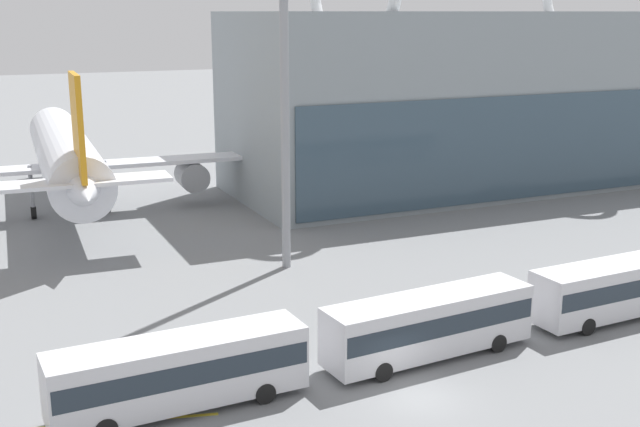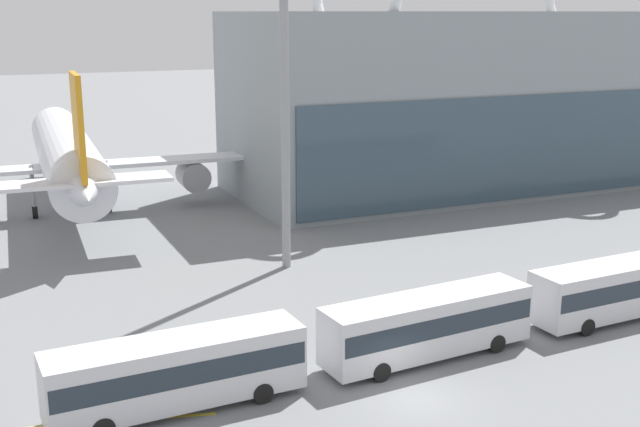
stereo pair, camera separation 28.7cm
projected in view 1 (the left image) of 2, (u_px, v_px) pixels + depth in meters
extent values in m
plane|color=slate|center=(418.00, 397.00, 37.83)|extent=(440.00, 440.00, 0.00)
cylinder|color=silver|center=(65.00, 154.00, 72.04)|extent=(6.40, 33.23, 4.86)
sphere|color=silver|center=(53.00, 129.00, 86.95)|extent=(4.76, 4.76, 4.76)
cone|color=silver|center=(83.00, 191.00, 57.14)|extent=(4.95, 7.46, 4.62)
cube|color=silver|center=(68.00, 167.00, 70.43)|extent=(39.43, 4.96, 0.35)
cylinder|color=gray|center=(192.00, 176.00, 74.73)|extent=(2.88, 3.41, 2.73)
cube|color=orange|center=(78.00, 127.00, 56.77)|extent=(0.65, 5.27, 7.51)
cube|color=silver|center=(82.00, 182.00, 57.75)|extent=(12.77, 3.79, 0.28)
cylinder|color=gray|center=(59.00, 161.00, 82.68)|extent=(0.36, 0.36, 4.22)
cylinder|color=black|center=(60.00, 181.00, 83.19)|extent=(0.50, 1.12, 1.10)
cylinder|color=gray|center=(32.00, 189.00, 69.74)|extent=(0.36, 0.36, 4.22)
cylinder|color=black|center=(34.00, 213.00, 70.26)|extent=(0.50, 1.12, 1.10)
cylinder|color=gray|center=(106.00, 184.00, 71.98)|extent=(0.36, 0.36, 4.22)
cylinder|color=black|center=(107.00, 206.00, 72.50)|extent=(0.50, 1.12, 1.10)
cylinder|color=silver|center=(512.00, 109.00, 105.84)|extent=(27.87, 28.86, 4.34)
sphere|color=silver|center=(493.00, 126.00, 89.50)|extent=(4.25, 4.25, 4.25)
cone|color=silver|center=(525.00, 96.00, 122.19)|extent=(8.41, 8.53, 4.12)
cube|color=silver|center=(513.00, 112.00, 108.02)|extent=(34.04, 32.80, 0.35)
cylinder|color=gray|center=(608.00, 126.00, 104.41)|extent=(4.28, 4.34, 2.15)
cylinder|color=gray|center=(425.00, 118.00, 112.29)|extent=(4.28, 4.34, 2.15)
cube|color=#1E4799|center=(527.00, 68.00, 120.35)|extent=(3.81, 3.96, 7.27)
cube|color=silver|center=(525.00, 93.00, 121.29)|extent=(10.36, 10.11, 0.28)
cylinder|color=gray|center=(499.00, 141.00, 95.51)|extent=(0.36, 0.36, 4.26)
cylinder|color=black|center=(498.00, 159.00, 96.03)|extent=(1.09, 1.11, 1.10)
cylinder|color=gray|center=(534.00, 127.00, 107.55)|extent=(0.36, 0.36, 4.26)
cylinder|color=black|center=(533.00, 142.00, 108.07)|extent=(1.09, 1.11, 1.10)
cylinder|color=gray|center=(492.00, 125.00, 109.38)|extent=(0.36, 0.36, 4.26)
cylinder|color=black|center=(491.00, 140.00, 109.90)|extent=(1.09, 1.11, 1.10)
cube|color=silver|center=(179.00, 371.00, 36.24)|extent=(11.88, 3.23, 3.01)
cube|color=#232D38|center=(179.00, 364.00, 36.16)|extent=(11.64, 3.25, 1.05)
cube|color=silver|center=(178.00, 341.00, 35.88)|extent=(11.52, 3.13, 0.12)
cylinder|color=black|center=(245.00, 372.00, 39.25)|extent=(1.01, 0.34, 1.00)
cylinder|color=black|center=(265.00, 393.00, 37.08)|extent=(1.01, 0.34, 1.00)
cylinder|color=black|center=(94.00, 404.00, 36.07)|extent=(1.01, 0.34, 1.00)
cube|color=silver|center=(429.00, 324.00, 41.72)|extent=(11.95, 3.65, 3.01)
cube|color=#232D38|center=(429.00, 318.00, 41.64)|extent=(11.72, 3.66, 1.05)
cube|color=silver|center=(430.00, 297.00, 41.36)|extent=(11.59, 3.54, 0.12)
cylinder|color=black|center=(468.00, 327.00, 44.82)|extent=(1.02, 0.38, 1.00)
cylinder|color=black|center=(498.00, 343.00, 42.69)|extent=(1.02, 0.38, 1.00)
cylinder|color=black|center=(356.00, 353.00, 41.42)|extent=(1.02, 0.38, 1.00)
cylinder|color=black|center=(383.00, 372.00, 39.29)|extent=(1.02, 0.38, 1.00)
cube|color=silver|center=(620.00, 287.00, 47.28)|extent=(11.88, 3.25, 3.01)
cube|color=#232D38|center=(620.00, 282.00, 47.21)|extent=(11.65, 3.27, 1.05)
cube|color=silver|center=(622.00, 264.00, 46.93)|extent=(11.53, 3.16, 0.12)
cylinder|color=black|center=(556.00, 312.00, 47.11)|extent=(1.01, 0.35, 1.00)
cylinder|color=black|center=(587.00, 327.00, 44.94)|extent=(1.01, 0.35, 1.00)
cylinder|color=gray|center=(284.00, 54.00, 53.49)|extent=(0.60, 0.60, 29.83)
cube|color=yellow|center=(381.00, 321.00, 47.11)|extent=(5.86, 1.82, 0.01)
cube|color=yellow|center=(93.00, 424.00, 35.32)|extent=(10.73, 3.01, 0.01)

